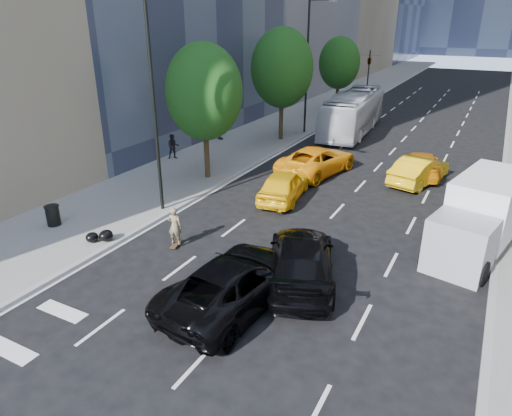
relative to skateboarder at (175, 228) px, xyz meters
The scene contains 21 objects.
ground 4.04m from the skateboarder, 20.31° to the right, with size 160.00×160.00×0.00m, color black.
sidewalk_left 29.12m from the skateboarder, 100.47° to the left, with size 6.00×120.00×0.15m, color slate.
lamp_near 6.23m from the skateboarder, 134.82° to the left, with size 2.13×0.22×10.00m.
lamp_far 21.39m from the skateboarder, 97.21° to the left, with size 2.13×0.22×10.00m.
tree_near 9.36m from the skateboarder, 114.58° to the left, with size 4.20×4.20×7.46m.
tree_mid 18.53m from the skateboarder, 101.19° to the left, with size 4.50×4.50×7.99m.
tree_far 31.06m from the skateboarder, 96.50° to the left, with size 3.90×3.90×6.92m.
traffic_signal 38.87m from the skateboarder, 93.98° to the left, with size 2.48×0.53×5.20m.
skateboarder is the anchor object (origin of this frame).
black_sedan_lincoln 4.84m from the skateboarder, 29.40° to the right, with size 2.70×5.86×1.63m, color black.
black_sedan_mercedes 5.55m from the skateboarder, ahead, with size 2.29×5.62×1.63m, color black.
taxi_a 7.07m from the skateboarder, 75.98° to the left, with size 1.83×4.55×1.55m, color yellow.
taxi_b 14.65m from the skateboarder, 59.53° to the left, with size 1.64×4.72×1.55m, color #E4AB0C.
taxi_c 11.75m from the skateboarder, 81.62° to the left, with size 2.68×5.82×1.62m, color #FFA00D.
taxi_d 15.90m from the skateboarder, 62.68° to the left, with size 1.95×4.79×1.39m, color orange.
city_bus 22.74m from the skateboarder, 88.71° to the left, with size 2.73×11.66×3.25m, color silver.
box_truck 12.23m from the skateboarder, 26.66° to the left, with size 3.50×6.48×2.94m.
pedestrian_a 12.25m from the skateboarder, 127.70° to the left, with size 0.78×0.61×1.60m, color black.
pedestrian_b 17.07m from the skateboarder, 116.02° to the left, with size 1.10×0.46×1.89m, color black.
trash_can 5.98m from the skateboarder, 169.06° to the right, with size 0.59×0.59×0.88m, color black.
garbage_bags 3.17m from the skateboarder, 154.79° to the right, with size 0.96×0.92×0.47m.
Camera 1 is at (7.04, -11.88, 8.78)m, focal length 32.00 mm.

